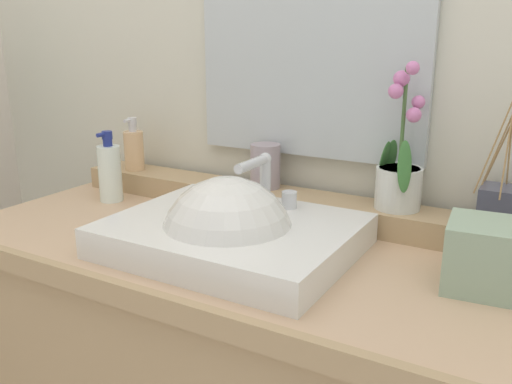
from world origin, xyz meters
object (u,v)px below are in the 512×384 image
(soap_dispenser, at_px, (134,149))
(tumbler_cup, at_px, (265,166))
(sink_basin, at_px, (230,240))
(soap_bar, at_px, (209,193))
(tissue_box, at_px, (487,256))
(potted_plant, at_px, (399,173))
(reed_diffuser, at_px, (501,204))
(lotion_bottle, at_px, (110,172))

(soap_dispenser, distance_m, tumbler_cup, 0.40)
(sink_basin, relative_size, soap_bar, 6.71)
(tissue_box, bearing_deg, tumbler_cup, 159.79)
(soap_bar, xyz_separation_m, tumbler_cup, (0.06, 0.16, 0.04))
(sink_basin, height_order, soap_dispenser, soap_dispenser)
(potted_plant, bearing_deg, soap_dispenser, -178.74)
(soap_bar, xyz_separation_m, reed_diffuser, (0.58, 0.16, 0.02))
(tumbler_cup, relative_size, reed_diffuser, 0.43)
(potted_plant, relative_size, soap_dispenser, 2.15)
(potted_plant, height_order, soap_dispenser, potted_plant)
(soap_bar, bearing_deg, reed_diffuser, 15.34)
(soap_bar, distance_m, lotion_bottle, 0.33)
(tumbler_cup, height_order, tissue_box, tumbler_cup)
(soap_bar, height_order, soap_dispenser, soap_dispenser)
(soap_bar, distance_m, soap_dispenser, 0.37)
(tumbler_cup, relative_size, tissue_box, 0.82)
(sink_basin, bearing_deg, lotion_bottle, 162.82)
(potted_plant, relative_size, tissue_box, 2.38)
(potted_plant, bearing_deg, tumbler_cup, 179.13)
(potted_plant, distance_m, lotion_bottle, 0.72)
(sink_basin, bearing_deg, potted_plant, 47.14)
(reed_diffuser, xyz_separation_m, tissue_box, (0.00, -0.19, -0.04))
(tissue_box, bearing_deg, soap_bar, 176.66)
(soap_bar, relative_size, tumbler_cup, 0.65)
(potted_plant, height_order, lotion_bottle, potted_plant)
(potted_plant, distance_m, soap_dispenser, 0.73)
(reed_diffuser, height_order, lotion_bottle, reed_diffuser)
(sink_basin, xyz_separation_m, potted_plant, (0.25, 0.27, 0.11))
(sink_basin, relative_size, soap_dispenser, 3.26)
(soap_bar, height_order, reed_diffuser, reed_diffuser)
(potted_plant, distance_m, tissue_box, 0.29)
(reed_diffuser, height_order, tissue_box, reed_diffuser)
(sink_basin, relative_size, lotion_bottle, 2.59)
(soap_dispenser, bearing_deg, tumbler_cup, 3.00)
(sink_basin, height_order, potted_plant, potted_plant)
(soap_bar, xyz_separation_m, soap_dispenser, (-0.34, 0.14, 0.04))
(potted_plant, bearing_deg, soap_bar, -157.60)
(soap_bar, distance_m, tumbler_cup, 0.17)
(sink_basin, relative_size, potted_plant, 1.52)
(reed_diffuser, distance_m, lotion_bottle, 0.92)
(tumbler_cup, bearing_deg, potted_plant, -0.87)
(sink_basin, bearing_deg, soap_dispenser, 151.66)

